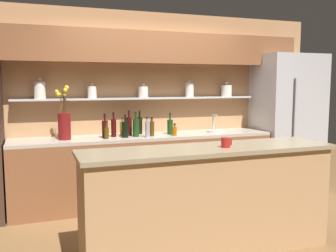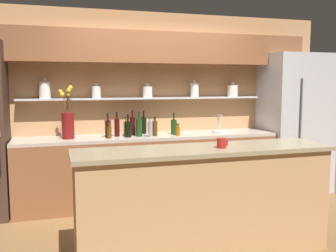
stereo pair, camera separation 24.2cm
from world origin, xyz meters
name	(u,v)px [view 1 (the left image)]	position (x,y,z in m)	size (l,w,h in m)	color
ground_plane	(190,235)	(0.00, 0.00, 0.00)	(12.00, 12.00, 0.00)	brown
back_wall_unit	(148,88)	(0.00, 1.53, 1.55)	(5.20, 0.44, 2.60)	tan
back_counter_unit	(147,169)	(-0.12, 1.24, 0.46)	(3.50, 0.62, 0.92)	brown
island_counter	(208,200)	(0.00, -0.42, 0.51)	(2.44, 0.61, 1.02)	tan
refrigerator	(287,122)	(2.13, 1.20, 1.02)	(0.95, 0.73, 2.04)	#B7B7BC
flower_vase	(64,124)	(-1.18, 1.21, 1.12)	(0.18, 0.17, 0.67)	maroon
sink_fixture	(216,130)	(0.93, 1.25, 0.95)	(0.27, 0.27, 0.25)	#B7B7BC
bottle_oil_0	(107,132)	(-0.68, 1.10, 1.00)	(0.06, 0.06, 0.21)	#47380A
bottle_spirit_1	(152,128)	(-0.07, 1.14, 1.03)	(0.07, 0.07, 0.25)	#4C2D0C
bottle_wine_2	(136,127)	(-0.28, 1.17, 1.04)	(0.08, 0.08, 0.33)	#193814
bottle_sauce_3	(175,131)	(0.23, 1.08, 0.99)	(0.06, 0.06, 0.16)	#9E4C0A
bottle_wine_4	(114,127)	(-0.56, 1.25, 1.04)	(0.07, 0.07, 0.32)	#380C0C
bottle_wine_5	(170,127)	(0.22, 1.23, 1.03)	(0.08, 0.08, 0.29)	#193814
bottle_wine_6	(129,126)	(-0.34, 1.30, 1.05)	(0.08, 0.08, 0.34)	#380C0C
bottle_wine_7	(140,125)	(-0.16, 1.42, 1.04)	(0.08, 0.08, 0.32)	black
bottle_spirit_8	(148,129)	(-0.15, 1.06, 1.03)	(0.06, 0.06, 0.26)	gray
bottle_wine_9	(125,129)	(-0.43, 1.13, 1.03)	(0.08, 0.08, 0.30)	black
bottle_wine_10	(105,129)	(-0.68, 1.18, 1.04)	(0.08, 0.08, 0.32)	#380C0C
bottle_oil_11	(123,128)	(-0.42, 1.31, 1.02)	(0.07, 0.07, 0.25)	brown
coffee_mug	(226,143)	(0.14, -0.48, 1.07)	(0.11, 0.09, 0.09)	maroon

